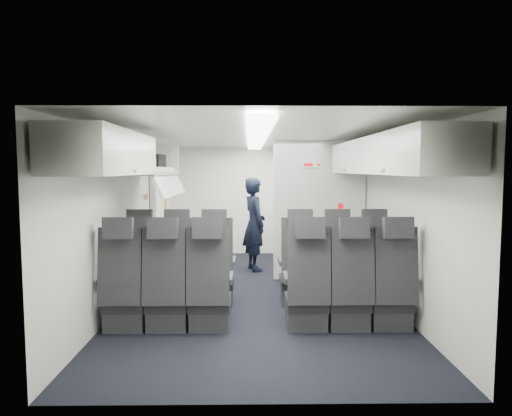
{
  "coord_description": "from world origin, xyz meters",
  "views": [
    {
      "loc": [
        -0.09,
        -6.19,
        1.71
      ],
      "look_at": [
        0.0,
        0.4,
        1.15
      ],
      "focal_mm": 32.0,
      "sensor_mm": 36.0,
      "label": 1
    }
  ],
  "objects_px": {
    "seat_row_front": "(257,273)",
    "flight_attendant": "(254,224)",
    "boarding_door": "(159,214)",
    "galley_unit": "(303,208)",
    "carry_on_bag": "(150,163)",
    "seat_row_mid": "(258,292)"
  },
  "relations": [
    {
      "from": "seat_row_front",
      "to": "flight_attendant",
      "type": "xyz_separation_m",
      "value": [
        -0.01,
        1.99,
        0.38
      ]
    },
    {
      "from": "flight_attendant",
      "to": "boarding_door",
      "type": "bearing_deg",
      "value": 68.1
    },
    {
      "from": "galley_unit",
      "to": "boarding_door",
      "type": "xyz_separation_m",
      "value": [
        -2.59,
        -1.17,
        0.0
      ]
    },
    {
      "from": "flight_attendant",
      "to": "carry_on_bag",
      "type": "distance_m",
      "value": 2.27
    },
    {
      "from": "boarding_door",
      "to": "flight_attendant",
      "type": "bearing_deg",
      "value": -3.31
    },
    {
      "from": "seat_row_mid",
      "to": "carry_on_bag",
      "type": "relative_size",
      "value": 8.91
    },
    {
      "from": "galley_unit",
      "to": "boarding_door",
      "type": "relative_size",
      "value": 1.02
    },
    {
      "from": "seat_row_front",
      "to": "flight_attendant",
      "type": "height_order",
      "value": "flight_attendant"
    },
    {
      "from": "seat_row_front",
      "to": "seat_row_mid",
      "type": "bearing_deg",
      "value": -90.0
    },
    {
      "from": "seat_row_front",
      "to": "seat_row_mid",
      "type": "relative_size",
      "value": 1.0
    },
    {
      "from": "seat_row_front",
      "to": "boarding_door",
      "type": "bearing_deg",
      "value": 128.16
    },
    {
      "from": "boarding_door",
      "to": "galley_unit",
      "type": "bearing_deg",
      "value": 24.28
    },
    {
      "from": "seat_row_mid",
      "to": "flight_attendant",
      "type": "xyz_separation_m",
      "value": [
        -0.01,
        2.89,
        0.38
      ]
    },
    {
      "from": "galley_unit",
      "to": "flight_attendant",
      "type": "bearing_deg",
      "value": -127.36
    },
    {
      "from": "galley_unit",
      "to": "flight_attendant",
      "type": "height_order",
      "value": "galley_unit"
    },
    {
      "from": "boarding_door",
      "to": "flight_attendant",
      "type": "relative_size",
      "value": 1.18
    },
    {
      "from": "seat_row_mid",
      "to": "flight_attendant",
      "type": "distance_m",
      "value": 2.92
    },
    {
      "from": "seat_row_front",
      "to": "boarding_door",
      "type": "distance_m",
      "value": 2.71
    },
    {
      "from": "galley_unit",
      "to": "flight_attendant",
      "type": "xyz_separation_m",
      "value": [
        -0.96,
        -1.26,
        -0.16
      ]
    },
    {
      "from": "carry_on_bag",
      "to": "seat_row_mid",
      "type": "bearing_deg",
      "value": -33.01
    },
    {
      "from": "galley_unit",
      "to": "seat_row_front",
      "type": "bearing_deg",
      "value": -106.28
    },
    {
      "from": "seat_row_mid",
      "to": "galley_unit",
      "type": "bearing_deg",
      "value": 77.12
    }
  ]
}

